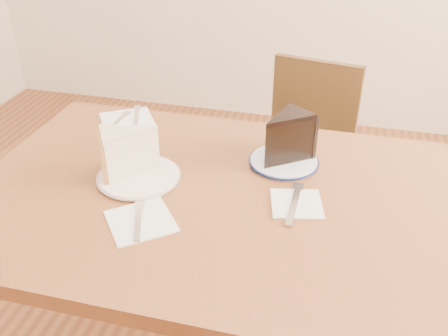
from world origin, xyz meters
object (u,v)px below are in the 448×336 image
at_px(chair_far, 301,159).
at_px(carrot_cake, 132,152).
at_px(plate_cream, 139,177).
at_px(chocolate_cake, 283,141).
at_px(table, 215,225).
at_px(plate_navy, 284,162).

xyz_separation_m(chair_far, carrot_cake, (-0.37, -0.69, 0.37)).
relative_size(plate_cream, chocolate_cake, 1.50).
height_order(table, chocolate_cake, chocolate_cake).
xyz_separation_m(plate_navy, carrot_cake, (-0.36, -0.15, 0.06)).
height_order(carrot_cake, chocolate_cake, chocolate_cake).
bearing_deg(chair_far, table, 89.45).
height_order(table, carrot_cake, carrot_cake).
xyz_separation_m(table, carrot_cake, (-0.22, 0.03, 0.16)).
bearing_deg(carrot_cake, plate_cream, 16.48).
height_order(plate_navy, chocolate_cake, chocolate_cake).
relative_size(chair_far, plate_navy, 4.58).
bearing_deg(plate_navy, carrot_cake, -158.09).
height_order(chair_far, plate_cream, chair_far).
xyz_separation_m(chair_far, chocolate_cake, (-0.01, -0.55, 0.37)).
relative_size(table, carrot_cake, 8.76).
bearing_deg(plate_cream, chair_far, 63.90).
xyz_separation_m(carrot_cake, chocolate_cake, (0.36, 0.14, 0.01)).
distance_m(plate_cream, chocolate_cake, 0.38).
xyz_separation_m(plate_cream, carrot_cake, (-0.02, 0.02, 0.06)).
relative_size(plate_cream, carrot_cake, 1.46).
relative_size(table, plate_navy, 6.81).
distance_m(chair_far, plate_cream, 0.85).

